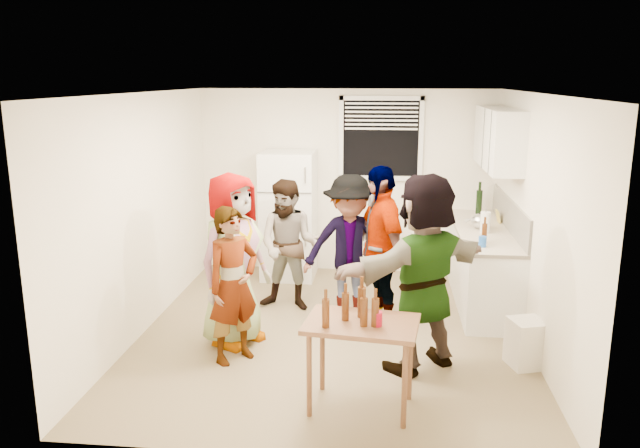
# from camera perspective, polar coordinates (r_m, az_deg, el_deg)

# --- Properties ---
(room) EXTENTS (4.00, 4.50, 2.50)m
(room) POSITION_cam_1_polar(r_m,az_deg,el_deg) (6.74, 1.12, -9.90)
(room) COLOR white
(room) RESTS_ON ground
(window) EXTENTS (1.12, 0.10, 1.06)m
(window) POSITION_cam_1_polar(r_m,az_deg,el_deg) (8.42, 5.58, 7.78)
(window) COLOR white
(window) RESTS_ON room
(refrigerator) EXTENTS (0.70, 0.70, 1.70)m
(refrigerator) POSITION_cam_1_polar(r_m,az_deg,el_deg) (8.35, -2.87, 0.82)
(refrigerator) COLOR white
(refrigerator) RESTS_ON ground
(counter_lower) EXTENTS (0.60, 2.20, 0.86)m
(counter_lower) POSITION_cam_1_polar(r_m,az_deg,el_deg) (7.74, 14.56, -3.83)
(counter_lower) COLOR white
(counter_lower) RESTS_ON ground
(countertop) EXTENTS (0.64, 2.22, 0.04)m
(countertop) POSITION_cam_1_polar(r_m,az_deg,el_deg) (7.62, 14.76, -0.59)
(countertop) COLOR beige
(countertop) RESTS_ON counter_lower
(backsplash) EXTENTS (0.03, 2.20, 0.36)m
(backsplash) POSITION_cam_1_polar(r_m,az_deg,el_deg) (7.63, 16.97, 0.82)
(backsplash) COLOR #B2ADA2
(backsplash) RESTS_ON countertop
(upper_cabinets) EXTENTS (0.34, 1.60, 0.70)m
(upper_cabinets) POSITION_cam_1_polar(r_m,az_deg,el_deg) (7.66, 15.99, 7.54)
(upper_cabinets) COLOR white
(upper_cabinets) RESTS_ON room
(kettle) EXTENTS (0.27, 0.23, 0.21)m
(kettle) POSITION_cam_1_polar(r_m,az_deg,el_deg) (7.63, 14.38, -0.41)
(kettle) COLOR silver
(kettle) RESTS_ON countertop
(paper_towel) EXTENTS (0.11, 0.11, 0.25)m
(paper_towel) POSITION_cam_1_polar(r_m,az_deg,el_deg) (7.44, 14.82, -0.77)
(paper_towel) COLOR white
(paper_towel) RESTS_ON countertop
(wine_bottle) EXTENTS (0.08, 0.08, 0.31)m
(wine_bottle) POSITION_cam_1_polar(r_m,az_deg,el_deg) (8.44, 14.27, 0.92)
(wine_bottle) COLOR black
(wine_bottle) RESTS_ON countertop
(beer_bottle_counter) EXTENTS (0.06, 0.06, 0.21)m
(beer_bottle_counter) POSITION_cam_1_polar(r_m,az_deg,el_deg) (6.97, 14.74, -1.71)
(beer_bottle_counter) COLOR #47230C
(beer_bottle_counter) RESTS_ON countertop
(blue_cup) EXTENTS (0.08, 0.08, 0.11)m
(blue_cup) POSITION_cam_1_polar(r_m,az_deg,el_deg) (6.83, 14.60, -2.02)
(blue_cup) COLOR blue
(blue_cup) RESTS_ON countertop
(picture_frame) EXTENTS (0.02, 0.18, 0.15)m
(picture_frame) POSITION_cam_1_polar(r_m,az_deg,el_deg) (8.00, 15.96, 0.68)
(picture_frame) COLOR gold
(picture_frame) RESTS_ON countertop
(trash_bin) EXTENTS (0.39, 0.39, 0.45)m
(trash_bin) POSITION_cam_1_polar(r_m,az_deg,el_deg) (6.24, 18.38, -10.10)
(trash_bin) COLOR white
(trash_bin) RESTS_ON ground
(serving_table) EXTENTS (0.96, 0.70, 0.75)m
(serving_table) POSITION_cam_1_polar(r_m,az_deg,el_deg) (5.37, 3.71, -16.35)
(serving_table) COLOR brown
(serving_table) RESTS_ON ground
(beer_bottle_table) EXTENTS (0.07, 0.07, 0.25)m
(beer_bottle_table) POSITION_cam_1_polar(r_m,az_deg,el_deg) (5.14, 3.80, -8.47)
(beer_bottle_table) COLOR #47230C
(beer_bottle_table) RESTS_ON serving_table
(red_cup) EXTENTS (0.09, 0.09, 0.11)m
(red_cup) POSITION_cam_1_polar(r_m,az_deg,el_deg) (4.98, 5.21, -9.24)
(red_cup) COLOR maroon
(red_cup) RESTS_ON serving_table
(guest_grey) EXTENTS (1.94, 1.65, 0.56)m
(guest_grey) POSITION_cam_1_polar(r_m,az_deg,el_deg) (6.59, -7.70, -10.56)
(guest_grey) COLOR gray
(guest_grey) RESTS_ON ground
(guest_stripe) EXTENTS (1.49, 1.40, 0.36)m
(guest_stripe) POSITION_cam_1_polar(r_m,az_deg,el_deg) (6.21, -7.72, -12.12)
(guest_stripe) COLOR #141933
(guest_stripe) RESTS_ON ground
(guest_back_left) EXTENTS (0.94, 1.61, 0.58)m
(guest_back_left) POSITION_cam_1_polar(r_m,az_deg,el_deg) (7.42, -2.77, -7.65)
(guest_back_left) COLOR brown
(guest_back_left) RESTS_ON ground
(guest_back_right) EXTENTS (1.27, 1.75, 0.60)m
(guest_back_right) POSITION_cam_1_polar(r_m,az_deg,el_deg) (7.25, 2.66, -8.19)
(guest_back_right) COLOR #434348
(guest_back_right) RESTS_ON ground
(guest_black) EXTENTS (2.03, 1.62, 0.43)m
(guest_black) POSITION_cam_1_polar(r_m,az_deg,el_deg) (6.94, 5.33, -9.25)
(guest_black) COLOR black
(guest_black) RESTS_ON ground
(guest_orange) EXTENTS (2.49, 2.51, 0.54)m
(guest_orange) POSITION_cam_1_polar(r_m,az_deg,el_deg) (6.09, 9.13, -12.70)
(guest_orange) COLOR #E7A054
(guest_orange) RESTS_ON ground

